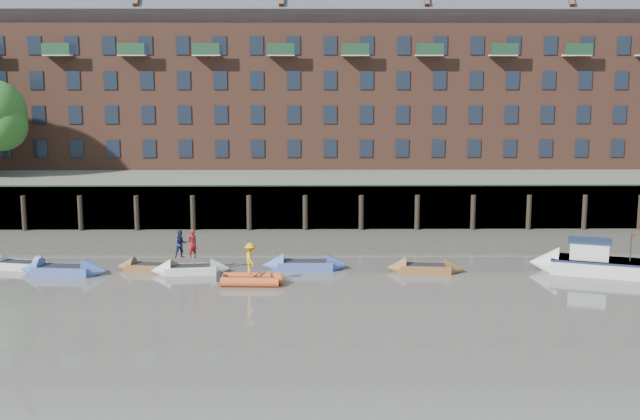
{
  "coord_description": "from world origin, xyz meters",
  "views": [
    {
      "loc": [
        2.46,
        -34.5,
        11.11
      ],
      "look_at": [
        2.95,
        12.0,
        3.2
      ],
      "focal_mm": 45.0,
      "sensor_mm": 36.0,
      "label": 1
    }
  ],
  "objects_px": {
    "rowboat_3": "(191,269)",
    "rowboat_4": "(305,265)",
    "rowboat_2": "(151,267)",
    "rowboat_1": "(63,270)",
    "person_rower_b": "(181,244)",
    "person_rib_crew": "(250,259)",
    "rowboat_6": "(425,268)",
    "rib_tender": "(254,280)",
    "motor_launch": "(577,262)",
    "person_rower_a": "(192,244)",
    "rowboat_0": "(20,265)"
  },
  "relations": [
    {
      "from": "person_rib_crew",
      "to": "rowboat_0",
      "type": "bearing_deg",
      "value": 60.35
    },
    {
      "from": "rowboat_3",
      "to": "person_rower_a",
      "type": "distance_m",
      "value": 1.47
    },
    {
      "from": "rowboat_3",
      "to": "person_rower_a",
      "type": "xyz_separation_m",
      "value": [
        0.11,
        0.05,
        1.46
      ]
    },
    {
      "from": "rowboat_2",
      "to": "rowboat_0",
      "type": "bearing_deg",
      "value": -176.16
    },
    {
      "from": "rib_tender",
      "to": "person_rib_crew",
      "type": "distance_m",
      "value": 1.16
    },
    {
      "from": "rowboat_2",
      "to": "rowboat_4",
      "type": "relative_size",
      "value": 0.86
    },
    {
      "from": "rowboat_4",
      "to": "person_rib_crew",
      "type": "height_order",
      "value": "person_rib_crew"
    },
    {
      "from": "motor_launch",
      "to": "rowboat_1",
      "type": "bearing_deg",
      "value": 19.49
    },
    {
      "from": "rowboat_2",
      "to": "rowboat_3",
      "type": "xyz_separation_m",
      "value": [
        2.34,
        -0.59,
        0.02
      ]
    },
    {
      "from": "rowboat_4",
      "to": "motor_launch",
      "type": "distance_m",
      "value": 15.42
    },
    {
      "from": "rowboat_3",
      "to": "person_rib_crew",
      "type": "height_order",
      "value": "person_rib_crew"
    },
    {
      "from": "rowboat_1",
      "to": "motor_launch",
      "type": "relative_size",
      "value": 0.8
    },
    {
      "from": "rowboat_0",
      "to": "person_rower_b",
      "type": "bearing_deg",
      "value": 5.34
    },
    {
      "from": "rowboat_1",
      "to": "person_rower_b",
      "type": "relative_size",
      "value": 3.22
    },
    {
      "from": "rowboat_6",
      "to": "rowboat_4",
      "type": "bearing_deg",
      "value": 179.37
    },
    {
      "from": "rowboat_3",
      "to": "rowboat_4",
      "type": "relative_size",
      "value": 0.92
    },
    {
      "from": "rowboat_0",
      "to": "person_rower_b",
      "type": "xyz_separation_m",
      "value": [
        9.47,
        -1.05,
        1.44
      ]
    },
    {
      "from": "rowboat_2",
      "to": "person_rib_crew",
      "type": "xyz_separation_m",
      "value": [
        5.9,
        -3.0,
        1.19
      ]
    },
    {
      "from": "rowboat_2",
      "to": "person_rower_a",
      "type": "distance_m",
      "value": 2.91
    },
    {
      "from": "person_rib_crew",
      "to": "rowboat_3",
      "type": "bearing_deg",
      "value": 41.1
    },
    {
      "from": "rowboat_1",
      "to": "rowboat_6",
      "type": "relative_size",
      "value": 1.13
    },
    {
      "from": "rowboat_2",
      "to": "person_rower_b",
      "type": "bearing_deg",
      "value": -5.87
    },
    {
      "from": "rowboat_1",
      "to": "rowboat_3",
      "type": "distance_m",
      "value": 7.13
    },
    {
      "from": "rowboat_3",
      "to": "motor_launch",
      "type": "distance_m",
      "value": 21.85
    },
    {
      "from": "rowboat_1",
      "to": "rowboat_2",
      "type": "distance_m",
      "value": 4.86
    },
    {
      "from": "rowboat_1",
      "to": "person_rower_a",
      "type": "xyz_separation_m",
      "value": [
        7.23,
        0.26,
        1.44
      ]
    },
    {
      "from": "person_rower_b",
      "to": "rowboat_4",
      "type": "bearing_deg",
      "value": -18.07
    },
    {
      "from": "rowboat_4",
      "to": "person_rower_b",
      "type": "height_order",
      "value": "person_rower_b"
    },
    {
      "from": "rowboat_0",
      "to": "person_rower_a",
      "type": "bearing_deg",
      "value": 5.27
    },
    {
      "from": "motor_launch",
      "to": "person_rower_a",
      "type": "relative_size",
      "value": 3.86
    },
    {
      "from": "person_rower_b",
      "to": "rib_tender",
      "type": "bearing_deg",
      "value": -55.22
    },
    {
      "from": "motor_launch",
      "to": "person_rower_a",
      "type": "bearing_deg",
      "value": 18.88
    },
    {
      "from": "rib_tender",
      "to": "person_rib_crew",
      "type": "relative_size",
      "value": 1.99
    },
    {
      "from": "rib_tender",
      "to": "motor_launch",
      "type": "xyz_separation_m",
      "value": [
        18.13,
        2.31,
        0.38
      ]
    },
    {
      "from": "rowboat_6",
      "to": "motor_launch",
      "type": "height_order",
      "value": "motor_launch"
    },
    {
      "from": "rowboat_1",
      "to": "motor_launch",
      "type": "bearing_deg",
      "value": 6.1
    },
    {
      "from": "motor_launch",
      "to": "person_rower_b",
      "type": "height_order",
      "value": "person_rower_b"
    },
    {
      "from": "rowboat_6",
      "to": "person_rower_b",
      "type": "height_order",
      "value": "person_rower_b"
    },
    {
      "from": "rowboat_0",
      "to": "rowboat_3",
      "type": "distance_m",
      "value": 10.08
    },
    {
      "from": "rowboat_2",
      "to": "rowboat_6",
      "type": "xyz_separation_m",
      "value": [
        15.62,
        -0.45,
        0.01
      ]
    },
    {
      "from": "rowboat_6",
      "to": "person_rib_crew",
      "type": "distance_m",
      "value": 10.12
    },
    {
      "from": "rowboat_1",
      "to": "rowboat_6",
      "type": "bearing_deg",
      "value": 6.85
    },
    {
      "from": "rowboat_3",
      "to": "person_rower_b",
      "type": "height_order",
      "value": "person_rower_b"
    },
    {
      "from": "rowboat_0",
      "to": "rowboat_2",
      "type": "height_order",
      "value": "rowboat_0"
    },
    {
      "from": "rowboat_1",
      "to": "rowboat_2",
      "type": "xyz_separation_m",
      "value": [
        4.79,
        0.8,
        -0.04
      ]
    },
    {
      "from": "rowboat_6",
      "to": "rib_tender",
      "type": "xyz_separation_m",
      "value": [
        -9.57,
        -2.55,
        0.03
      ]
    },
    {
      "from": "rowboat_3",
      "to": "person_rower_b",
      "type": "xyz_separation_m",
      "value": [
        -0.54,
        0.14,
        1.43
      ]
    },
    {
      "from": "motor_launch",
      "to": "person_rower_b",
      "type": "xyz_separation_m",
      "value": [
        -22.39,
        0.24,
        1.02
      ]
    },
    {
      "from": "rowboat_2",
      "to": "person_rower_b",
      "type": "height_order",
      "value": "person_rower_b"
    },
    {
      "from": "person_rib_crew",
      "to": "motor_launch",
      "type": "bearing_deg",
      "value": -97.59
    }
  ]
}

